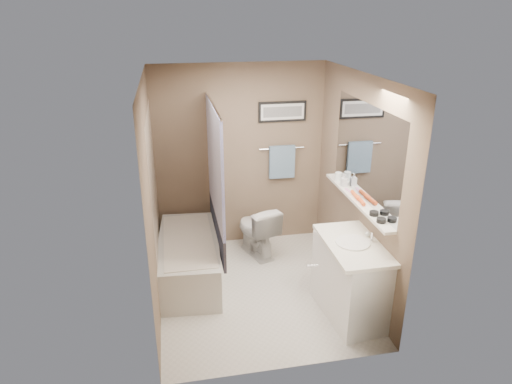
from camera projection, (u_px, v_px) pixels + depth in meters
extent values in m
plane|color=beige|center=(258.00, 290.00, 5.23)|extent=(2.50, 2.50, 0.00)
cube|color=silver|center=(259.00, 78.00, 4.34)|extent=(2.20, 2.50, 0.04)
cube|color=brown|center=(240.00, 158.00, 5.90)|extent=(2.20, 0.04, 2.40)
cube|color=brown|center=(289.00, 249.00, 3.66)|extent=(2.20, 0.04, 2.40)
cube|color=brown|center=(154.00, 200.00, 4.59)|extent=(0.04, 2.50, 2.40)
cube|color=brown|center=(356.00, 186.00, 4.97)|extent=(0.04, 2.50, 2.40)
cube|color=#BCA68E|center=(155.00, 200.00, 5.12)|extent=(0.02, 1.55, 2.00)
cylinder|color=silver|center=(213.00, 104.00, 4.85)|extent=(0.02, 1.55, 0.02)
cube|color=silver|center=(215.00, 162.00, 5.09)|extent=(0.03, 1.45, 1.28)
cube|color=#21283F|center=(217.00, 228.00, 5.40)|extent=(0.03, 1.45, 0.36)
cube|color=silver|center=(366.00, 153.00, 4.68)|extent=(0.02, 1.60, 1.00)
cube|color=silver|center=(356.00, 200.00, 4.86)|extent=(0.12, 1.60, 0.03)
cylinder|color=silver|center=(282.00, 148.00, 5.94)|extent=(0.60, 0.02, 0.02)
cube|color=#8EB4CE|center=(282.00, 162.00, 5.99)|extent=(0.34, 0.05, 0.44)
cube|color=black|center=(282.00, 112.00, 5.78)|extent=(0.62, 0.02, 0.26)
cube|color=white|center=(283.00, 112.00, 5.77)|extent=(0.56, 0.00, 0.20)
cube|color=#595959|center=(283.00, 112.00, 5.76)|extent=(0.50, 0.00, 0.13)
cube|color=silver|center=(352.00, 265.00, 3.82)|extent=(0.80, 0.02, 2.00)
cylinder|color=silver|center=(312.00, 266.00, 3.81)|extent=(0.10, 0.02, 0.02)
cube|color=silver|center=(189.00, 259.00, 5.38)|extent=(0.81, 1.55, 0.50)
cube|color=silver|center=(188.00, 240.00, 5.28)|extent=(0.56, 1.36, 0.02)
imported|color=silver|center=(257.00, 230.00, 5.88)|extent=(0.58, 0.76, 0.69)
cube|color=white|center=(351.00, 281.00, 4.68)|extent=(0.58, 0.94, 0.80)
cube|color=white|center=(353.00, 245.00, 4.52)|extent=(0.54, 0.96, 0.04)
cylinder|color=white|center=(353.00, 242.00, 4.51)|extent=(0.34, 0.34, 0.01)
cylinder|color=silver|center=(372.00, 237.00, 4.53)|extent=(0.02, 0.02, 0.10)
sphere|color=white|center=(368.00, 234.00, 4.62)|extent=(0.05, 0.05, 0.05)
cylinder|color=black|center=(381.00, 220.00, 4.31)|extent=(0.09, 0.09, 0.04)
cylinder|color=black|center=(374.00, 213.00, 4.46)|extent=(0.09, 0.09, 0.04)
cylinder|color=#EB5421|center=(361.00, 200.00, 4.75)|extent=(0.06, 0.22, 0.04)
cylinder|color=#E75620|center=(355.00, 195.00, 4.88)|extent=(0.05, 0.22, 0.04)
cube|color=pink|center=(349.00, 191.00, 5.05)|extent=(0.05, 0.16, 0.01)
cylinder|color=white|center=(338.00, 177.00, 5.34)|extent=(0.08, 0.08, 0.10)
imported|color=#999999|center=(344.00, 180.00, 5.17)|extent=(0.07, 0.07, 0.15)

